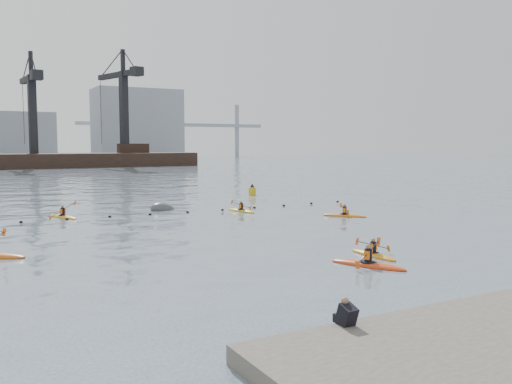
{
  "coord_description": "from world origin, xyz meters",
  "views": [
    {
      "loc": [
        -14.59,
        -17.18,
        5.45
      ],
      "look_at": [
        -0.52,
        8.38,
        2.8
      ],
      "focal_mm": 38.0,
      "sensor_mm": 36.0,
      "label": 1
    }
  ],
  "objects_px": {
    "kayaker_0": "(368,264)",
    "kayaker_1": "(373,254)",
    "kayaker_5": "(63,216)",
    "kayaker_3": "(241,210)",
    "nav_buoy": "(252,191)",
    "kayaker_4": "(344,215)",
    "mooring_buoy": "(163,210)"
  },
  "relations": [
    {
      "from": "kayaker_0",
      "to": "kayaker_4",
      "type": "xyz_separation_m",
      "value": [
        9.3,
        13.55,
        -0.01
      ]
    },
    {
      "from": "kayaker_0",
      "to": "kayaker_5",
      "type": "xyz_separation_m",
      "value": [
        -9.19,
        22.93,
        -0.01
      ]
    },
    {
      "from": "kayaker_4",
      "to": "mooring_buoy",
      "type": "relative_size",
      "value": 1.3
    },
    {
      "from": "kayaker_3",
      "to": "mooring_buoy",
      "type": "xyz_separation_m",
      "value": [
        -5.11,
        4.11,
        -0.09
      ]
    },
    {
      "from": "kayaker_1",
      "to": "kayaker_3",
      "type": "distance_m",
      "value": 18.32
    },
    {
      "from": "mooring_buoy",
      "to": "nav_buoy",
      "type": "xyz_separation_m",
      "value": [
        12.33,
        7.39,
        0.43
      ]
    },
    {
      "from": "kayaker_3",
      "to": "kayaker_4",
      "type": "xyz_separation_m",
      "value": [
        5.43,
        -6.25,
        0.01
      ]
    },
    {
      "from": "kayaker_1",
      "to": "kayaker_4",
      "type": "bearing_deg",
      "value": 56.95
    },
    {
      "from": "kayaker_0",
      "to": "mooring_buoy",
      "type": "bearing_deg",
      "value": 66.97
    },
    {
      "from": "nav_buoy",
      "to": "kayaker_5",
      "type": "bearing_deg",
      "value": -157.61
    },
    {
      "from": "kayaker_4",
      "to": "nav_buoy",
      "type": "relative_size",
      "value": 2.18
    },
    {
      "from": "kayaker_5",
      "to": "kayaker_0",
      "type": "bearing_deg",
      "value": -91.53
    },
    {
      "from": "kayaker_1",
      "to": "kayaker_4",
      "type": "xyz_separation_m",
      "value": [
        7.63,
        11.94,
        0.01
      ]
    },
    {
      "from": "nav_buoy",
      "to": "kayaker_0",
      "type": "bearing_deg",
      "value": -109.53
    },
    {
      "from": "kayaker_4",
      "to": "kayaker_5",
      "type": "bearing_deg",
      "value": -64.28
    },
    {
      "from": "kayaker_3",
      "to": "nav_buoy",
      "type": "xyz_separation_m",
      "value": [
        7.22,
        11.5,
        0.33
      ]
    },
    {
      "from": "kayaker_4",
      "to": "kayaker_5",
      "type": "relative_size",
      "value": 0.93
    },
    {
      "from": "kayaker_0",
      "to": "mooring_buoy",
      "type": "distance_m",
      "value": 23.93
    },
    {
      "from": "kayaker_0",
      "to": "kayaker_1",
      "type": "distance_m",
      "value": 2.32
    },
    {
      "from": "kayaker_0",
      "to": "nav_buoy",
      "type": "xyz_separation_m",
      "value": [
        11.1,
        31.29,
        0.32
      ]
    },
    {
      "from": "kayaker_0",
      "to": "kayaker_3",
      "type": "xyz_separation_m",
      "value": [
        3.88,
        19.79,
        -0.02
      ]
    },
    {
      "from": "kayaker_0",
      "to": "kayaker_1",
      "type": "relative_size",
      "value": 1.12
    },
    {
      "from": "kayaker_1",
      "to": "nav_buoy",
      "type": "xyz_separation_m",
      "value": [
        9.42,
        29.69,
        0.33
      ]
    },
    {
      "from": "kayaker_0",
      "to": "mooring_buoy",
      "type": "relative_size",
      "value": 1.5
    },
    {
      "from": "kayaker_4",
      "to": "kayaker_1",
      "type": "bearing_deg",
      "value": 20.07
    },
    {
      "from": "nav_buoy",
      "to": "kayaker_4",
      "type": "bearing_deg",
      "value": -95.77
    },
    {
      "from": "mooring_buoy",
      "to": "kayaker_0",
      "type": "bearing_deg",
      "value": -87.06
    },
    {
      "from": "kayaker_5",
      "to": "nav_buoy",
      "type": "height_order",
      "value": "nav_buoy"
    },
    {
      "from": "kayaker_5",
      "to": "nav_buoy",
      "type": "bearing_deg",
      "value": -0.98
    },
    {
      "from": "kayaker_3",
      "to": "nav_buoy",
      "type": "height_order",
      "value": "nav_buoy"
    },
    {
      "from": "kayaker_0",
      "to": "kayaker_4",
      "type": "height_order",
      "value": "kayaker_0"
    },
    {
      "from": "kayaker_0",
      "to": "kayaker_3",
      "type": "distance_m",
      "value": 20.17
    }
  ]
}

